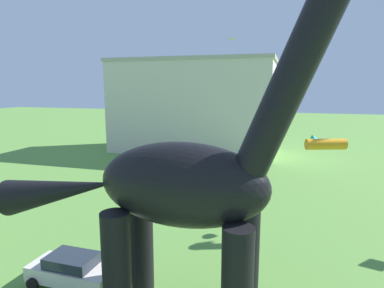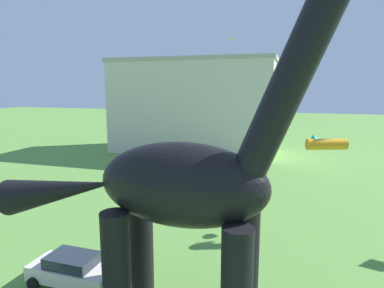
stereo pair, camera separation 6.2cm
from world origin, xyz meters
name	(u,v)px [view 1 (the left image)]	position (x,y,z in m)	size (l,w,h in m)	color
dinosaur_sculpture	(180,184)	(-1.39, 4.79, 5.83)	(15.42, 3.27, 16.11)	black
parked_sedan_left	(72,270)	(-7.20, 5.71, 0.81)	(4.23, 2.01, 1.55)	silver
kite_near_low	(232,39)	(-2.99, 24.77, 13.83)	(0.65, 0.84, 0.16)	yellow
kite_high_right	(324,143)	(4.68, 15.76, 5.88)	(2.61, 2.50, 0.74)	orange
kite_high_left	(98,98)	(-11.20, 15.07, 8.66)	(1.65, 1.84, 0.49)	white
background_building_block	(192,106)	(-11.19, 39.95, 6.71)	(23.44, 10.22, 13.39)	beige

